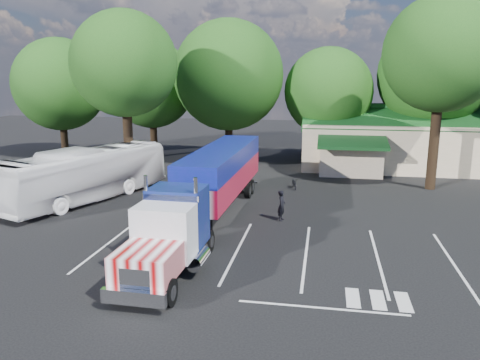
% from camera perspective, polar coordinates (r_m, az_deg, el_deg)
% --- Properties ---
extents(ground, '(120.00, 120.00, 0.00)m').
position_cam_1_polar(ground, '(27.89, 1.98, -4.14)').
color(ground, black).
rests_on(ground, ground).
extents(event_hall, '(24.20, 14.12, 5.55)m').
position_cam_1_polar(event_hall, '(45.70, 22.82, 4.32)').
color(event_hall, beige).
rests_on(event_hall, ground).
extents(tree_row_a, '(9.00, 9.00, 11.68)m').
position_cam_1_polar(tree_row_a, '(50.11, -21.10, 10.81)').
color(tree_row_a, black).
rests_on(tree_row_a, ground).
extents(tree_row_b, '(8.40, 8.40, 11.35)m').
position_cam_1_polar(tree_row_b, '(47.33, -10.72, 11.33)').
color(tree_row_b, black).
rests_on(tree_row_b, ground).
extents(tree_row_c, '(10.00, 10.00, 13.05)m').
position_cam_1_polar(tree_row_c, '(43.53, -1.41, 12.63)').
color(tree_row_c, black).
rests_on(tree_row_c, ground).
extents(tree_row_d, '(8.00, 8.00, 10.60)m').
position_cam_1_polar(tree_row_d, '(43.94, 10.72, 10.52)').
color(tree_row_d, black).
rests_on(tree_row_d, ground).
extents(tree_row_e, '(9.60, 9.60, 12.90)m').
position_cam_1_polar(tree_row_e, '(45.35, 22.49, 11.76)').
color(tree_row_e, black).
rests_on(tree_row_e, ground).
extents(tree_near_left, '(7.60, 7.60, 12.65)m').
position_cam_1_polar(tree_near_left, '(35.46, -13.91, 13.52)').
color(tree_near_left, black).
rests_on(tree_near_left, ground).
extents(tree_near_right, '(8.00, 8.00, 13.50)m').
position_cam_1_polar(tree_near_right, '(35.78, 23.42, 13.91)').
color(tree_near_right, black).
rests_on(tree_near_right, ground).
extents(semi_truck, '(3.17, 19.26, 4.02)m').
position_cam_1_polar(semi_truck, '(25.66, -3.51, -0.38)').
color(semi_truck, black).
rests_on(semi_truck, ground).
extents(woman, '(0.51, 0.69, 1.75)m').
position_cam_1_polar(woman, '(26.49, 5.10, -3.12)').
color(woman, black).
rests_on(woman, ground).
extents(bicycle, '(0.89, 1.64, 0.82)m').
position_cam_1_polar(bicycle, '(34.16, 6.65, -0.36)').
color(bicycle, black).
rests_on(bicycle, ground).
extents(tour_bus, '(6.97, 12.65, 3.46)m').
position_cam_1_polar(tour_bus, '(32.17, -18.16, 0.68)').
color(tour_bus, white).
rests_on(tour_bus, ground).
extents(silver_sedan, '(3.94, 1.69, 1.26)m').
position_cam_1_polar(silver_sedan, '(41.11, 11.79, 1.99)').
color(silver_sedan, '#97989E').
rests_on(silver_sedan, ground).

